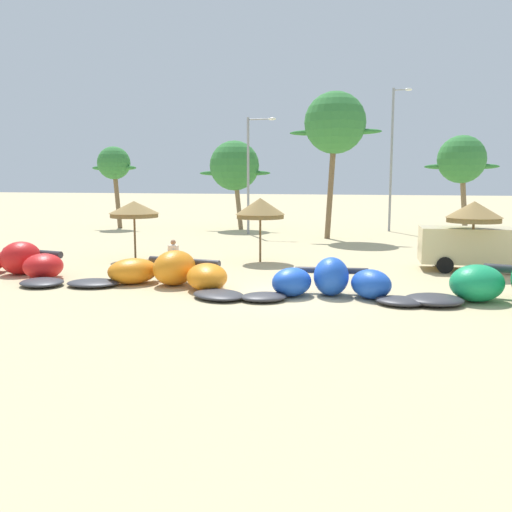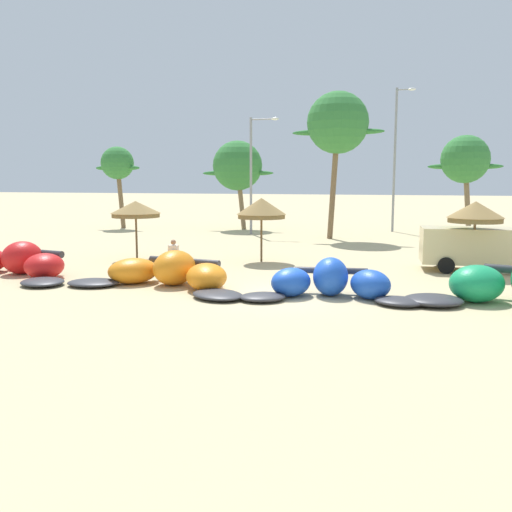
% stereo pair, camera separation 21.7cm
% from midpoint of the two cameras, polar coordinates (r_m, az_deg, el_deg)
% --- Properties ---
extents(ground_plane, '(260.00, 260.00, 0.00)m').
position_cam_midpoint_polar(ground_plane, '(18.70, 2.97, -4.01)').
color(ground_plane, '#C6B284').
extents(kite_far_left, '(7.45, 4.05, 1.35)m').
position_cam_midpoint_polar(kite_far_left, '(24.36, -23.44, -0.64)').
color(kite_far_left, '#333338').
rests_on(kite_far_left, ground).
extents(kite_left, '(7.33, 3.92, 1.28)m').
position_cam_midpoint_polar(kite_left, '(20.22, -8.69, -1.77)').
color(kite_left, '#333338').
rests_on(kite_left, ground).
extents(kite_left_of_center, '(6.01, 3.12, 1.29)m').
position_cam_midpoint_polar(kite_left_of_center, '(18.34, 8.01, -2.75)').
color(kite_left_of_center, '#333338').
rests_on(kite_left_of_center, ground).
extents(beach_umbrella_near_van, '(2.41, 2.41, 2.84)m').
position_cam_midpoint_polar(beach_umbrella_near_van, '(27.38, -12.11, 4.75)').
color(beach_umbrella_near_van, brown).
rests_on(beach_umbrella_near_van, ground).
extents(beach_umbrella_middle, '(2.33, 2.33, 3.02)m').
position_cam_midpoint_polar(beach_umbrella_middle, '(25.90, 0.81, 4.96)').
color(beach_umbrella_middle, brown).
rests_on(beach_umbrella_middle, ground).
extents(beach_umbrella_near_palms, '(2.25, 2.25, 2.99)m').
position_cam_midpoint_polar(beach_umbrella_near_palms, '(24.19, 21.97, 4.24)').
color(beach_umbrella_near_palms, brown).
rests_on(beach_umbrella_near_palms, ground).
extents(parked_van, '(5.10, 2.47, 1.84)m').
position_cam_midpoint_polar(parked_van, '(25.26, 22.29, 1.01)').
color(parked_van, beige).
rests_on(parked_van, ground).
extents(person_near_kites, '(0.36, 0.24, 1.62)m').
position_cam_midpoint_polar(person_near_kites, '(21.08, -8.21, -0.47)').
color(person_near_kites, '#383842').
rests_on(person_near_kites, ground).
extents(palm_leftmost, '(3.91, 2.61, 6.50)m').
position_cam_midpoint_polar(palm_leftmost, '(45.97, -13.99, 9.18)').
color(palm_leftmost, brown).
rests_on(palm_leftmost, ground).
extents(palm_left, '(5.78, 3.85, 6.89)m').
position_cam_midpoint_polar(palm_left, '(43.46, -1.78, 9.27)').
color(palm_left, '#7F6647').
rests_on(palm_left, ground).
extents(palm_left_of_gap, '(5.96, 3.97, 9.49)m').
position_cam_midpoint_polar(palm_left_of_gap, '(36.81, 8.61, 13.37)').
color(palm_left_of_gap, brown).
rests_on(palm_left_of_gap, ground).
extents(palm_center_left, '(5.01, 3.34, 6.96)m').
position_cam_midpoint_polar(palm_center_left, '(41.72, 20.95, 9.24)').
color(palm_center_left, '#7F6647').
rests_on(palm_center_left, ground).
extents(lamppost_west, '(2.09, 0.24, 8.18)m').
position_cam_midpoint_polar(lamppost_west, '(39.30, -0.09, 9.03)').
color(lamppost_west, gray).
rests_on(lamppost_west, ground).
extents(lamppost_west_center, '(1.42, 0.24, 10.51)m').
position_cam_midpoint_polar(lamppost_west_center, '(42.73, 14.41, 10.18)').
color(lamppost_west_center, gray).
rests_on(lamppost_west_center, ground).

